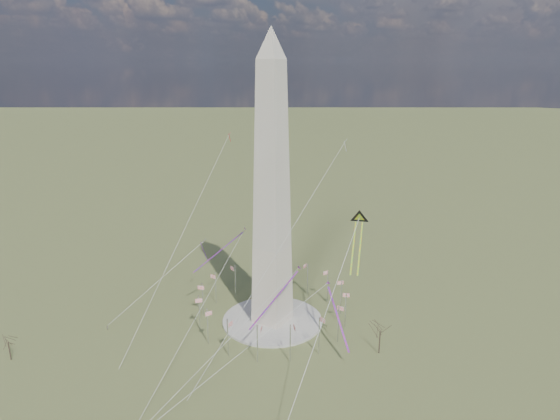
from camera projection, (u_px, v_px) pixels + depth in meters
The scene contains 14 objects.
ground at pixel (272, 321), 180.29m from camera, with size 2000.00×2000.00×0.00m, color #4A542A.
plaza at pixel (272, 320), 180.17m from camera, with size 36.00×36.00×0.80m, color #B5B3A5.
washington_monument at pixel (272, 193), 166.49m from camera, with size 15.56×15.56×100.00m.
flagpole_ring at pixel (272, 303), 178.20m from camera, with size 54.40×54.40×13.00m.
tree_near at pixel (380, 330), 158.22m from camera, with size 6.77×6.77×11.84m.
tree_far at pixel (8, 341), 155.12m from camera, with size 5.30×5.30×9.28m.
person_west at pixel (108, 327), 174.34m from camera, with size 0.80×0.62×1.65m, color gray.
kite_delta_black at pixel (359, 221), 159.07m from camera, with size 10.81×19.29×15.78m.
kite_diamond_purple at pixel (204, 244), 186.72m from camera, with size 2.09×3.22×9.83m.
kite_streamer_left at pixel (283, 289), 162.62m from camera, with size 6.95×22.25×15.55m.
kite_streamer_mid at pixel (227, 244), 186.11m from camera, with size 12.16×19.18×14.81m.
kite_streamer_right at pixel (335, 307), 163.01m from camera, with size 16.31×15.93×14.78m.
kite_small_red at pixel (229, 135), 218.07m from camera, with size 1.64×1.44×4.29m.
kite_small_white at pixel (345, 142), 190.31m from camera, with size 1.32×2.14×5.17m.
Camera 1 is at (87.59, -135.23, 90.39)m, focal length 32.00 mm.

